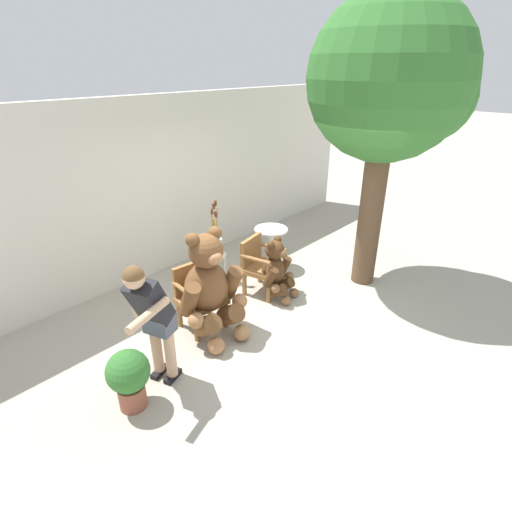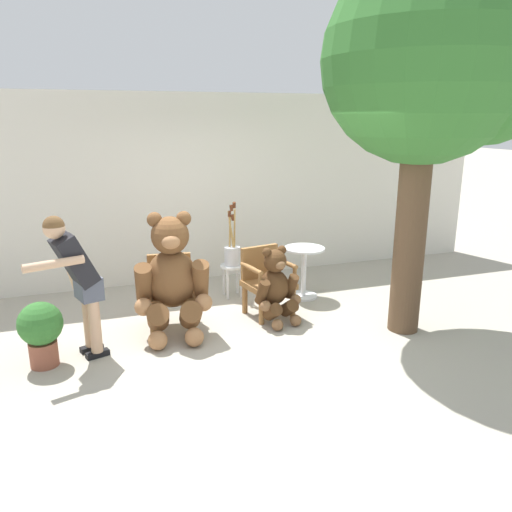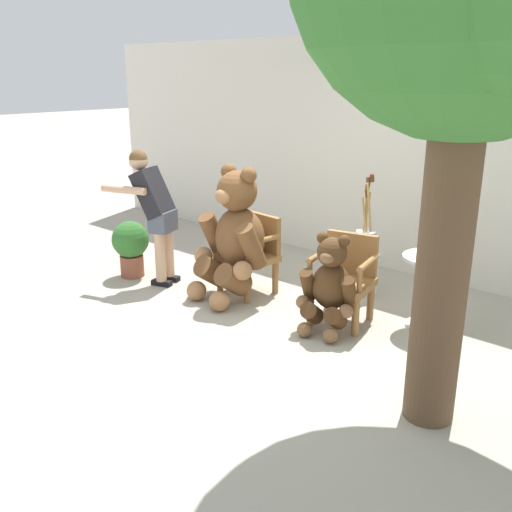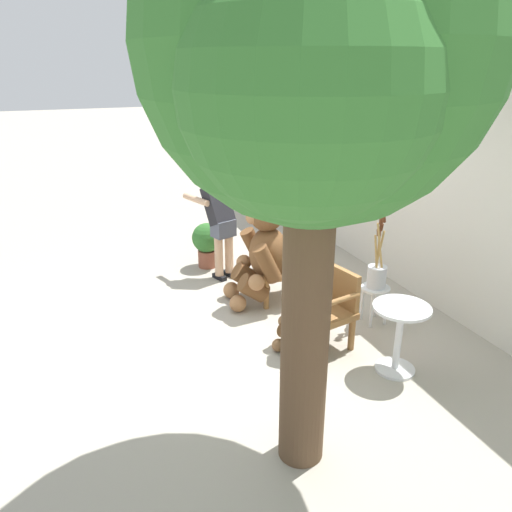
% 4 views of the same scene
% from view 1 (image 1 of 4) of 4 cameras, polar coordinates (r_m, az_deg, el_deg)
% --- Properties ---
extents(ground_plane, '(60.00, 60.00, 0.00)m').
position_cam_1_polar(ground_plane, '(5.55, 1.15, -9.46)').
color(ground_plane, '#A8A091').
extents(back_wall, '(10.00, 0.16, 2.80)m').
position_cam_1_polar(back_wall, '(6.62, -14.68, 9.20)').
color(back_wall, silver).
rests_on(back_wall, ground).
extents(wooden_chair_left, '(0.62, 0.58, 0.86)m').
position_cam_1_polar(wooden_chair_left, '(5.32, -8.19, -5.52)').
color(wooden_chair_left, olive).
rests_on(wooden_chair_left, ground).
extents(wooden_chair_right, '(0.65, 0.62, 0.86)m').
position_cam_1_polar(wooden_chair_right, '(6.05, 0.65, -1.14)').
color(wooden_chair_right, olive).
rests_on(wooden_chair_right, ground).
extents(teddy_bear_large, '(0.88, 0.86, 1.44)m').
position_cam_1_polar(teddy_bear_large, '(5.01, -6.61, -4.28)').
color(teddy_bear_large, brown).
rests_on(teddy_bear_large, ground).
extents(teddy_bear_small, '(0.59, 0.59, 0.95)m').
position_cam_1_polar(teddy_bear_small, '(5.89, 2.90, -1.91)').
color(teddy_bear_small, '#4C3019').
rests_on(teddy_bear_small, ground).
extents(person_visitor, '(0.72, 0.64, 1.54)m').
position_cam_1_polar(person_visitor, '(4.23, -14.68, -7.99)').
color(person_visitor, black).
rests_on(person_visitor, ground).
extents(white_stool, '(0.34, 0.34, 0.46)m').
position_cam_1_polar(white_stool, '(6.43, -5.71, -0.58)').
color(white_stool, silver).
rests_on(white_stool, ground).
extents(brush_bucket, '(0.22, 0.22, 0.89)m').
position_cam_1_polar(brush_bucket, '(6.31, -5.82, 1.77)').
color(brush_bucket, silver).
rests_on(brush_bucket, white_stool).
extents(round_side_table, '(0.56, 0.56, 0.72)m').
position_cam_1_polar(round_side_table, '(6.77, 2.14, 1.79)').
color(round_side_table, silver).
rests_on(round_side_table, ground).
extents(patio_tree, '(2.28, 2.17, 4.11)m').
position_cam_1_polar(patio_tree, '(6.04, 19.23, 22.09)').
color(patio_tree, brown).
rests_on(patio_tree, ground).
extents(potted_plant, '(0.44, 0.44, 0.68)m').
position_cam_1_polar(potted_plant, '(4.35, -17.71, -16.02)').
color(potted_plant, brown).
rests_on(potted_plant, ground).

